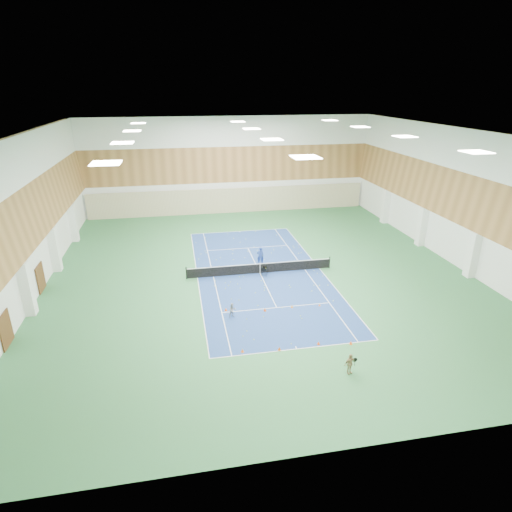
# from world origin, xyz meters

# --- Properties ---
(ground) EXTENTS (40.00, 40.00, 0.00)m
(ground) POSITION_xyz_m (0.00, 0.00, 0.00)
(ground) COLOR #2D6A3B
(ground) RESTS_ON ground
(room_shell) EXTENTS (36.00, 40.00, 12.00)m
(room_shell) POSITION_xyz_m (0.00, 0.00, 6.00)
(room_shell) COLOR white
(room_shell) RESTS_ON ground
(wood_cladding) EXTENTS (36.00, 40.00, 8.00)m
(wood_cladding) POSITION_xyz_m (0.00, 0.00, 8.00)
(wood_cladding) COLOR #9F6C3B
(wood_cladding) RESTS_ON room_shell
(ceiling_light_grid) EXTENTS (21.40, 25.40, 0.06)m
(ceiling_light_grid) POSITION_xyz_m (0.00, 0.00, 11.92)
(ceiling_light_grid) COLOR white
(ceiling_light_grid) RESTS_ON room_shell
(court_surface) EXTENTS (10.97, 23.77, 0.01)m
(court_surface) POSITION_xyz_m (0.00, 0.00, 0.01)
(court_surface) COLOR navy
(court_surface) RESTS_ON ground
(tennis_balls_scatter) EXTENTS (10.57, 22.77, 0.07)m
(tennis_balls_scatter) POSITION_xyz_m (0.00, 0.00, 0.05)
(tennis_balls_scatter) COLOR #DAF329
(tennis_balls_scatter) RESTS_ON ground
(tennis_net) EXTENTS (12.80, 0.10, 1.10)m
(tennis_net) POSITION_xyz_m (0.00, 0.00, 0.55)
(tennis_net) COLOR black
(tennis_net) RESTS_ON ground
(back_curtain) EXTENTS (35.40, 0.16, 3.20)m
(back_curtain) POSITION_xyz_m (0.00, 19.75, 1.60)
(back_curtain) COLOR #C6B793
(back_curtain) RESTS_ON ground
(door_left_a) EXTENTS (0.08, 1.80, 2.20)m
(door_left_a) POSITION_xyz_m (-17.92, -8.00, 1.10)
(door_left_a) COLOR #593319
(door_left_a) RESTS_ON ground
(door_left_b) EXTENTS (0.08, 1.80, 2.20)m
(door_left_b) POSITION_xyz_m (-17.92, 0.00, 1.10)
(door_left_b) COLOR #593319
(door_left_b) RESTS_ON ground
(coach) EXTENTS (0.67, 0.47, 1.72)m
(coach) POSITION_xyz_m (0.42, 1.99, 0.86)
(coach) COLOR navy
(coach) RESTS_ON ground
(child_court) EXTENTS (0.62, 0.54, 1.08)m
(child_court) POSITION_xyz_m (-3.41, -7.13, 0.54)
(child_court) COLOR gray
(child_court) RESTS_ON ground
(child_apron) EXTENTS (0.82, 0.54, 1.29)m
(child_apron) POSITION_xyz_m (2.29, -14.77, 0.65)
(child_apron) COLOR #A1865C
(child_apron) RESTS_ON ground
(ball_cart) EXTENTS (0.63, 0.63, 0.82)m
(ball_cart) POSITION_xyz_m (0.27, -0.60, 0.41)
(ball_cart) COLOR black
(ball_cart) RESTS_ON ground
(cone_svc_a) EXTENTS (0.21, 0.21, 0.23)m
(cone_svc_a) POSITION_xyz_m (-3.78, -6.15, 0.12)
(cone_svc_a) COLOR #FF4A0D
(cone_svc_a) RESTS_ON ground
(cone_svc_b) EXTENTS (0.23, 0.23, 0.25)m
(cone_svc_b) POSITION_xyz_m (-0.97, -6.73, 0.13)
(cone_svc_b) COLOR #DD4A0B
(cone_svc_b) RESTS_ON ground
(cone_svc_c) EXTENTS (0.20, 0.20, 0.22)m
(cone_svc_c) POSITION_xyz_m (1.11, -6.60, 0.11)
(cone_svc_c) COLOR orange
(cone_svc_c) RESTS_ON ground
(cone_svc_d) EXTENTS (0.17, 0.17, 0.19)m
(cone_svc_d) POSITION_xyz_m (3.23, -6.73, 0.09)
(cone_svc_d) COLOR #FF610D
(cone_svc_d) RESTS_ON ground
(cone_base_a) EXTENTS (0.22, 0.22, 0.24)m
(cone_base_a) POSITION_xyz_m (-3.40, -11.57, 0.12)
(cone_base_a) COLOR #FF650D
(cone_base_a) RESTS_ON ground
(cone_base_b) EXTENTS (0.22, 0.22, 0.24)m
(cone_base_b) POSITION_xyz_m (-1.11, -11.79, 0.12)
(cone_base_b) COLOR #D7520B
(cone_base_b) RESTS_ON ground
(cone_base_c) EXTENTS (0.21, 0.21, 0.23)m
(cone_base_c) POSITION_xyz_m (1.51, -11.64, 0.12)
(cone_base_c) COLOR #FB4F0D
(cone_base_c) RESTS_ON ground
(cone_base_d) EXTENTS (0.21, 0.21, 0.23)m
(cone_base_d) POSITION_xyz_m (3.55, -11.99, 0.12)
(cone_base_d) COLOR #FF520D
(cone_base_d) RESTS_ON ground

